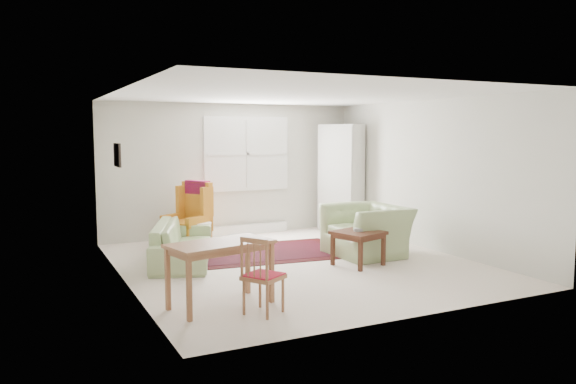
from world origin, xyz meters
name	(u,v)px	position (x,y,z in m)	size (l,w,h in m)	color
room	(292,179)	(0.02, 0.21, 1.26)	(5.04, 5.54, 2.51)	silver
rug	(264,252)	(-0.14, 0.91, 0.01)	(2.64, 1.70, 0.03)	black
sofa	(183,235)	(-1.49, 0.89, 0.41)	(2.04, 0.80, 0.82)	#91A56E
armchair	(367,225)	(1.28, 0.05, 0.48)	(1.22, 1.07, 0.95)	#91A56E
wingback_chair	(187,214)	(-1.11, 2.01, 0.56)	(0.65, 0.68, 1.12)	#C3791E
coffee_table	(358,248)	(0.76, -0.50, 0.26)	(0.63, 0.63, 0.51)	#492316
stool	(202,235)	(-0.91, 1.78, 0.22)	(0.32, 0.32, 0.43)	white
cabinet	(341,178)	(2.10, 2.19, 1.06)	(0.44, 0.85, 2.12)	silver
desk	(221,274)	(-1.71, -1.48, 0.37)	(1.16, 0.58, 0.74)	#935F3B
desk_chair	(263,275)	(-1.38, -1.93, 0.43)	(0.37, 0.37, 0.86)	#935F3B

